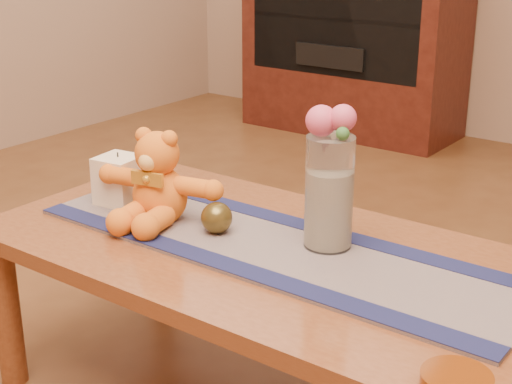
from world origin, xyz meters
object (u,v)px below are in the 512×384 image
Objects in this scene: pillar_candle at (119,180)px; amber_dish at (456,382)px; bronze_ball at (217,218)px; glass_vase at (329,192)px; teddy_bear at (159,177)px.

pillar_candle is 1.09m from amber_dish.
pillar_candle is 1.65× the size of bronze_ball.
pillar_candle is at bearing -172.02° from glass_vase.
pillar_candle is 0.60m from glass_vase.
pillar_candle is at bearing 165.58° from amber_dish.
teddy_bear is 0.17m from pillar_candle.
bronze_ball is at bearing -1.44° from pillar_candle.
bronze_ball is at bearing 159.86° from amber_dish.
teddy_bear is 0.19m from bronze_ball.
teddy_bear is 4.25× the size of bronze_ball.
teddy_bear is 2.75× the size of amber_dish.
teddy_bear is at bearing -6.94° from pillar_candle.
bronze_ball reaches higher than amber_dish.
glass_vase is 3.42× the size of bronze_ball.
bronze_ball is at bearing -160.25° from glass_vase.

